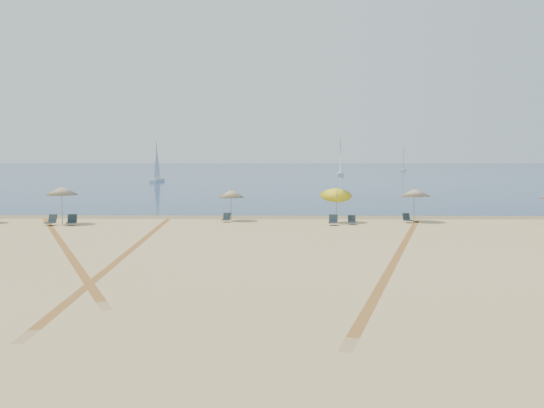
{
  "coord_description": "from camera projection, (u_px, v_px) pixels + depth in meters",
  "views": [
    {
      "loc": [
        0.49,
        -18.4,
        4.45
      ],
      "look_at": [
        0.0,
        20.0,
        1.3
      ],
      "focal_mm": 37.45,
      "sensor_mm": 36.0,
      "label": 1
    }
  ],
  "objects": [
    {
      "name": "umbrella_4",
      "position": [
        415.0,
        193.0,
        39.16
      ],
      "size": [
        2.21,
        2.25,
        2.42
      ],
      "color": "gray",
      "rests_on": "ground"
    },
    {
      "name": "chair_5",
      "position": [
        333.0,
        221.0,
        37.36
      ],
      "size": [
        0.67,
        0.75,
        0.69
      ],
      "rotation": [
        0.0,
        0.0,
        -0.16
      ],
      "color": "black",
      "rests_on": "ground"
    },
    {
      "name": "chair_6",
      "position": [
        352.0,
        220.0,
        37.72
      ],
      "size": [
        0.51,
        0.6,
        0.62
      ],
      "rotation": [
        0.0,
        0.0,
        -0.0
      ],
      "color": "black",
      "rests_on": "ground"
    },
    {
      "name": "umbrella_1",
      "position": [
        62.0,
        191.0,
        37.73
      ],
      "size": [
        2.13,
        2.13,
        2.59
      ],
      "color": "gray",
      "rests_on": "ground"
    },
    {
      "name": "umbrella_3",
      "position": [
        336.0,
        192.0,
        38.61
      ],
      "size": [
        2.17,
        2.22,
        2.8
      ],
      "color": "gray",
      "rests_on": "ground"
    },
    {
      "name": "sailboat_0",
      "position": [
        403.0,
        164.0,
        187.39
      ],
      "size": [
        2.84,
        5.69,
        8.22
      ],
      "rotation": [
        0.0,
        0.0,
        -0.27
      ],
      "color": "white",
      "rests_on": "ocean"
    },
    {
      "name": "ocean",
      "position": [
        278.0,
        168.0,
        242.94
      ],
      "size": [
        500.0,
        500.0,
        0.0
      ],
      "primitive_type": "plane",
      "color": "#0C2151",
      "rests_on": "ground"
    },
    {
      "name": "ground",
      "position": [
        264.0,
        293.0,
        18.71
      ],
      "size": [
        160.0,
        160.0,
        0.0
      ],
      "primitive_type": "plane",
      "color": "tan",
      "rests_on": "ground"
    },
    {
      "name": "chair_2",
      "position": [
        51.0,
        221.0,
        37.28
      ],
      "size": [
        0.74,
        0.82,
        0.71
      ],
      "rotation": [
        0.0,
        0.0,
        -0.25
      ],
      "color": "black",
      "rests_on": "ground"
    },
    {
      "name": "sailboat_1",
      "position": [
        340.0,
        164.0,
        143.44
      ],
      "size": [
        1.89,
        6.14,
        9.03
      ],
      "rotation": [
        0.0,
        0.0,
        -0.06
      ],
      "color": "white",
      "rests_on": "ocean"
    },
    {
      "name": "sailboat_2",
      "position": [
        157.0,
        170.0,
        104.03
      ],
      "size": [
        1.84,
        5.03,
        7.32
      ],
      "rotation": [
        0.0,
        0.0,
        -0.12
      ],
      "color": "white",
      "rests_on": "ocean"
    },
    {
      "name": "umbrella_2",
      "position": [
        231.0,
        194.0,
        39.78
      ],
      "size": [
        1.87,
        1.87,
        2.27
      ],
      "color": "gray",
      "rests_on": "ground"
    },
    {
      "name": "chair_4",
      "position": [
        226.0,
        218.0,
        39.21
      ],
      "size": [
        0.64,
        0.71,
        0.63
      ],
      "rotation": [
        0.0,
        0.0,
        -0.22
      ],
      "color": "black",
      "rests_on": "ground"
    },
    {
      "name": "chair_7",
      "position": [
        407.0,
        219.0,
        38.82
      ],
      "size": [
        0.71,
        0.77,
        0.65
      ],
      "rotation": [
        0.0,
        0.0,
        0.34
      ],
      "color": "black",
      "rests_on": "ground"
    },
    {
      "name": "wet_sand",
      "position": [
        273.0,
        217.0,
        42.63
      ],
      "size": [
        500.0,
        500.0,
        0.0
      ],
      "primitive_type": "plane",
      "color": "olive",
      "rests_on": "ground"
    },
    {
      "name": "tire_tracks",
      "position": [
        193.0,
        247.0,
        28.14
      ],
      "size": [
        53.67,
        39.8,
        0.0
      ],
      "color": "tan",
      "rests_on": "ground"
    },
    {
      "name": "chair_3",
      "position": [
        72.0,
        221.0,
        37.29
      ],
      "size": [
        0.7,
        0.78,
        0.72
      ],
      "rotation": [
        0.0,
        0.0,
        0.16
      ],
      "color": "black",
      "rests_on": "ground"
    }
  ]
}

